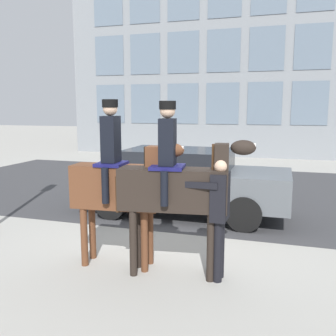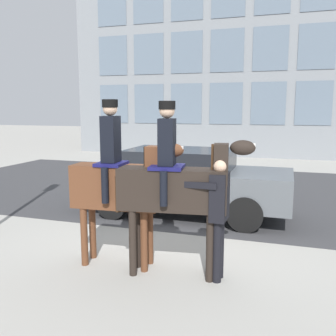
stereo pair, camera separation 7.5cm
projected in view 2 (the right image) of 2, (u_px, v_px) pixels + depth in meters
The scene contains 6 objects.
ground_plane at pixel (168, 242), 7.02m from camera, with size 80.00×80.00×0.00m, color #9E9B93.
road_surface at pixel (215, 190), 11.49m from camera, with size 18.95×8.50×0.01m.
mounted_horse_lead at pixel (118, 182), 5.80m from camera, with size 1.85×0.65×2.61m.
mounted_horse_companion at pixel (175, 185), 5.45m from camera, with size 2.04×0.66×2.58m.
pedestrian_bystander at pixel (218, 210), 5.31m from camera, with size 0.83×0.43×1.78m.
street_car_near_lane at pixel (184, 180), 8.68m from camera, with size 4.76×1.85×1.54m.
Camera 2 is at (2.05, -6.39, 2.48)m, focal length 40.00 mm.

